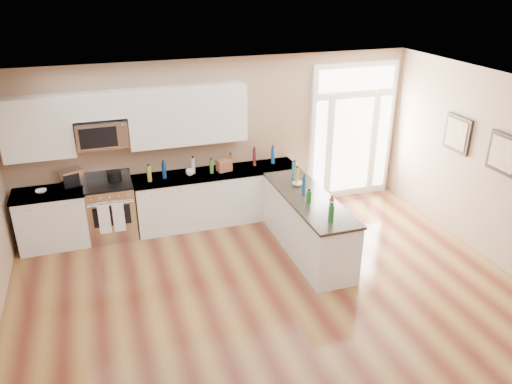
% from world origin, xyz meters
% --- Properties ---
extents(ground, '(8.00, 8.00, 0.00)m').
position_xyz_m(ground, '(0.00, 0.00, 0.00)').
color(ground, '#582618').
extents(room_shell, '(8.00, 8.00, 8.00)m').
position_xyz_m(room_shell, '(0.00, 0.00, 1.71)').
color(room_shell, '#9D7E63').
rests_on(room_shell, ground).
extents(back_cabinet_left, '(1.10, 0.66, 0.94)m').
position_xyz_m(back_cabinet_left, '(-2.87, 3.69, 0.44)').
color(back_cabinet_left, white).
rests_on(back_cabinet_left, ground).
extents(back_cabinet_right, '(2.85, 0.66, 0.94)m').
position_xyz_m(back_cabinet_right, '(-0.16, 3.69, 0.44)').
color(back_cabinet_right, white).
rests_on(back_cabinet_right, ground).
extents(peninsula_cabinet, '(0.69, 2.32, 0.94)m').
position_xyz_m(peninsula_cabinet, '(0.93, 2.24, 0.43)').
color(peninsula_cabinet, white).
rests_on(peninsula_cabinet, ground).
extents(upper_cabinet_left, '(1.04, 0.33, 0.95)m').
position_xyz_m(upper_cabinet_left, '(-2.88, 3.83, 1.93)').
color(upper_cabinet_left, white).
rests_on(upper_cabinet_left, room_shell).
extents(upper_cabinet_right, '(1.94, 0.33, 0.95)m').
position_xyz_m(upper_cabinet_right, '(-0.57, 3.83, 1.93)').
color(upper_cabinet_right, white).
rests_on(upper_cabinet_right, room_shell).
extents(upper_cabinet_short, '(0.82, 0.33, 0.40)m').
position_xyz_m(upper_cabinet_short, '(-1.95, 3.83, 2.20)').
color(upper_cabinet_short, white).
rests_on(upper_cabinet_short, room_shell).
extents(microwave, '(0.78, 0.41, 0.42)m').
position_xyz_m(microwave, '(-1.95, 3.80, 1.76)').
color(microwave, silver).
rests_on(microwave, room_shell).
extents(entry_door, '(1.70, 0.10, 2.60)m').
position_xyz_m(entry_door, '(2.55, 3.95, 1.30)').
color(entry_door, white).
rests_on(entry_door, ground).
extents(wall_art_near, '(0.05, 0.58, 0.58)m').
position_xyz_m(wall_art_near, '(3.47, 2.20, 1.70)').
color(wall_art_near, black).
rests_on(wall_art_near, room_shell).
extents(wall_art_far, '(0.05, 0.58, 0.58)m').
position_xyz_m(wall_art_far, '(3.47, 1.20, 1.70)').
color(wall_art_far, black).
rests_on(wall_art_far, room_shell).
extents(kitchen_range, '(0.76, 0.68, 1.08)m').
position_xyz_m(kitchen_range, '(-1.96, 3.69, 0.48)').
color(kitchen_range, silver).
rests_on(kitchen_range, ground).
extents(stockpot, '(0.30, 0.30, 0.17)m').
position_xyz_m(stockpot, '(-1.84, 3.80, 1.04)').
color(stockpot, black).
rests_on(stockpot, kitchen_range).
extents(toaster_oven, '(0.39, 0.35, 0.27)m').
position_xyz_m(toaster_oven, '(-2.49, 3.82, 1.08)').
color(toaster_oven, silver).
rests_on(toaster_oven, back_cabinet_left).
extents(cardboard_box, '(0.27, 0.22, 0.20)m').
position_xyz_m(cardboard_box, '(-0.02, 3.69, 1.04)').
color(cardboard_box, brown).
rests_on(cardboard_box, back_cabinet_right).
extents(bowl_left, '(0.17, 0.17, 0.04)m').
position_xyz_m(bowl_left, '(-2.96, 3.68, 0.96)').
color(bowl_left, white).
rests_on(bowl_left, back_cabinet_left).
extents(bowl_peninsula, '(0.21, 0.21, 0.05)m').
position_xyz_m(bowl_peninsula, '(0.93, 2.68, 0.97)').
color(bowl_peninsula, white).
rests_on(bowl_peninsula, peninsula_cabinet).
extents(cup_counter, '(0.16, 0.16, 0.11)m').
position_xyz_m(cup_counter, '(-0.62, 3.66, 0.99)').
color(cup_counter, white).
rests_on(cup_counter, back_cabinet_right).
extents(counter_bottles, '(2.41, 2.44, 0.31)m').
position_xyz_m(counter_bottles, '(0.28, 3.04, 1.07)').
color(counter_bottles, '#19591E').
rests_on(counter_bottles, back_cabinet_right).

